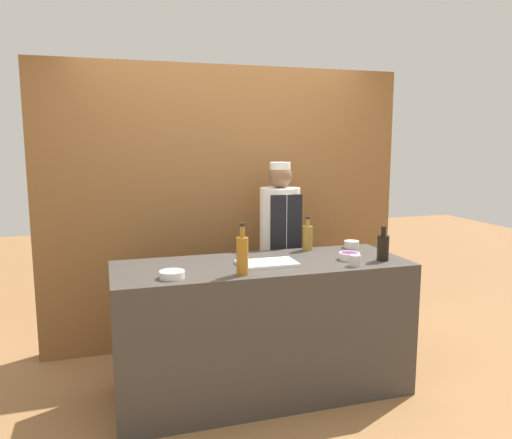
{
  "coord_description": "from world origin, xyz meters",
  "views": [
    {
      "loc": [
        -1.02,
        -3.18,
        1.76
      ],
      "look_at": [
        0.0,
        0.15,
        1.22
      ],
      "focal_mm": 35.0,
      "sensor_mm": 36.0,
      "label": 1
    }
  ],
  "objects_px": {
    "cutting_board": "(267,263)",
    "sauce_bowl_purple": "(349,256)",
    "sauce_bowl_red": "(352,244)",
    "cup_steel": "(355,260)",
    "chef_center": "(280,251)",
    "bottle_vinegar": "(307,237)",
    "bottle_amber": "(242,255)",
    "bottle_soy": "(383,247)",
    "sauce_bowl_white": "(172,274)"
  },
  "relations": [
    {
      "from": "cutting_board",
      "to": "bottle_soy",
      "type": "xyz_separation_m",
      "value": [
        0.82,
        -0.12,
        0.09
      ]
    },
    {
      "from": "sauce_bowl_white",
      "to": "chef_center",
      "type": "xyz_separation_m",
      "value": [
        1.0,
        0.83,
        -0.09
      ]
    },
    {
      "from": "sauce_bowl_red",
      "to": "sauce_bowl_white",
      "type": "relative_size",
      "value": 0.76
    },
    {
      "from": "bottle_soy",
      "to": "cup_steel",
      "type": "distance_m",
      "value": 0.28
    },
    {
      "from": "bottle_vinegar",
      "to": "sauce_bowl_red",
      "type": "bearing_deg",
      "value": -3.49
    },
    {
      "from": "bottle_vinegar",
      "to": "cup_steel",
      "type": "height_order",
      "value": "bottle_vinegar"
    },
    {
      "from": "bottle_vinegar",
      "to": "chef_center",
      "type": "bearing_deg",
      "value": 107.9
    },
    {
      "from": "cutting_board",
      "to": "sauce_bowl_purple",
      "type": "bearing_deg",
      "value": -2.63
    },
    {
      "from": "sauce_bowl_red",
      "to": "cup_steel",
      "type": "distance_m",
      "value": 0.59
    },
    {
      "from": "sauce_bowl_white",
      "to": "chef_center",
      "type": "height_order",
      "value": "chef_center"
    },
    {
      "from": "sauce_bowl_white",
      "to": "bottle_amber",
      "type": "xyz_separation_m",
      "value": [
        0.43,
        -0.05,
        0.1
      ]
    },
    {
      "from": "bottle_vinegar",
      "to": "cutting_board",
      "type": "bearing_deg",
      "value": -141.69
    },
    {
      "from": "bottle_vinegar",
      "to": "bottle_soy",
      "type": "distance_m",
      "value": 0.6
    },
    {
      "from": "sauce_bowl_purple",
      "to": "bottle_vinegar",
      "type": "bearing_deg",
      "value": 113.16
    },
    {
      "from": "sauce_bowl_purple",
      "to": "bottle_vinegar",
      "type": "xyz_separation_m",
      "value": [
        -0.16,
        0.38,
        0.07
      ]
    },
    {
      "from": "cutting_board",
      "to": "bottle_amber",
      "type": "xyz_separation_m",
      "value": [
        -0.23,
        -0.2,
        0.12
      ]
    },
    {
      "from": "sauce_bowl_red",
      "to": "bottle_vinegar",
      "type": "xyz_separation_m",
      "value": [
        -0.37,
        0.02,
        0.07
      ]
    },
    {
      "from": "sauce_bowl_red",
      "to": "sauce_bowl_purple",
      "type": "height_order",
      "value": "sauce_bowl_red"
    },
    {
      "from": "sauce_bowl_purple",
      "to": "cutting_board",
      "type": "distance_m",
      "value": 0.61
    },
    {
      "from": "cutting_board",
      "to": "bottle_vinegar",
      "type": "xyz_separation_m",
      "value": [
        0.44,
        0.35,
        0.09
      ]
    },
    {
      "from": "bottle_vinegar",
      "to": "bottle_amber",
      "type": "relative_size",
      "value": 0.79
    },
    {
      "from": "sauce_bowl_red",
      "to": "cup_steel",
      "type": "height_order",
      "value": "cup_steel"
    },
    {
      "from": "sauce_bowl_red",
      "to": "bottle_soy",
      "type": "height_order",
      "value": "bottle_soy"
    },
    {
      "from": "sauce_bowl_red",
      "to": "bottle_vinegar",
      "type": "distance_m",
      "value": 0.37
    },
    {
      "from": "sauce_bowl_red",
      "to": "chef_center",
      "type": "distance_m",
      "value": 0.6
    },
    {
      "from": "sauce_bowl_red",
      "to": "cutting_board",
      "type": "relative_size",
      "value": 0.29
    },
    {
      "from": "sauce_bowl_white",
      "to": "bottle_amber",
      "type": "distance_m",
      "value": 0.45
    },
    {
      "from": "sauce_bowl_red",
      "to": "sauce_bowl_purple",
      "type": "xyz_separation_m",
      "value": [
        -0.2,
        -0.36,
        -0.0
      ]
    },
    {
      "from": "cup_steel",
      "to": "bottle_amber",
      "type": "bearing_deg",
      "value": 179.31
    },
    {
      "from": "sauce_bowl_purple",
      "to": "cup_steel",
      "type": "height_order",
      "value": "cup_steel"
    },
    {
      "from": "bottle_soy",
      "to": "cup_steel",
      "type": "xyz_separation_m",
      "value": [
        -0.26,
        -0.09,
        -0.06
      ]
    },
    {
      "from": "sauce_bowl_purple",
      "to": "bottle_vinegar",
      "type": "relative_size",
      "value": 0.56
    },
    {
      "from": "bottle_soy",
      "to": "bottle_amber",
      "type": "xyz_separation_m",
      "value": [
        -1.04,
        -0.08,
        0.03
      ]
    },
    {
      "from": "chef_center",
      "to": "sauce_bowl_purple",
      "type": "bearing_deg",
      "value": -69.25
    },
    {
      "from": "cutting_board",
      "to": "bottle_vinegar",
      "type": "relative_size",
      "value": 1.53
    },
    {
      "from": "sauce_bowl_red",
      "to": "chef_center",
      "type": "bearing_deg",
      "value": 143.25
    },
    {
      "from": "bottle_vinegar",
      "to": "bottle_amber",
      "type": "height_order",
      "value": "bottle_amber"
    },
    {
      "from": "cutting_board",
      "to": "bottle_vinegar",
      "type": "bearing_deg",
      "value": 38.31
    },
    {
      "from": "cutting_board",
      "to": "bottle_soy",
      "type": "height_order",
      "value": "bottle_soy"
    },
    {
      "from": "bottle_soy",
      "to": "chef_center",
      "type": "xyz_separation_m",
      "value": [
        -0.48,
        0.8,
        -0.16
      ]
    },
    {
      "from": "bottle_vinegar",
      "to": "bottle_soy",
      "type": "xyz_separation_m",
      "value": [
        0.37,
        -0.47,
        -0.01
      ]
    },
    {
      "from": "sauce_bowl_white",
      "to": "chef_center",
      "type": "bearing_deg",
      "value": 39.82
    },
    {
      "from": "sauce_bowl_red",
      "to": "sauce_bowl_white",
      "type": "xyz_separation_m",
      "value": [
        -1.47,
        -0.48,
        -0.01
      ]
    },
    {
      "from": "chef_center",
      "to": "bottle_vinegar",
      "type": "bearing_deg",
      "value": -72.1
    },
    {
      "from": "sauce_bowl_white",
      "to": "bottle_soy",
      "type": "height_order",
      "value": "bottle_soy"
    },
    {
      "from": "sauce_bowl_white",
      "to": "cutting_board",
      "type": "bearing_deg",
      "value": 12.75
    },
    {
      "from": "sauce_bowl_white",
      "to": "bottle_vinegar",
      "type": "height_order",
      "value": "bottle_vinegar"
    },
    {
      "from": "sauce_bowl_white",
      "to": "cutting_board",
      "type": "distance_m",
      "value": 0.68
    },
    {
      "from": "bottle_vinegar",
      "to": "chef_center",
      "type": "relative_size",
      "value": 0.16
    },
    {
      "from": "sauce_bowl_white",
      "to": "cutting_board",
      "type": "height_order",
      "value": "sauce_bowl_white"
    }
  ]
}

